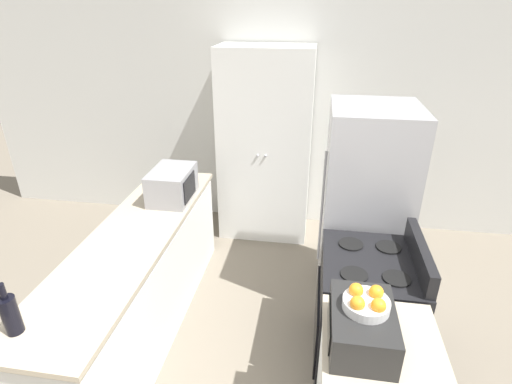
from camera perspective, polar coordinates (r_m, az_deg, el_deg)
name	(u,v)px	position (r m, az deg, el deg)	size (l,w,h in m)	color
wall_back	(277,114)	(4.55, 3.04, 11.10)	(7.00, 0.06, 2.60)	silver
counter_left	(139,284)	(3.34, -16.37, -12.53)	(0.60, 2.41, 0.89)	silver
pantry_cabinet	(265,146)	(4.32, 1.35, 6.57)	(0.96, 0.59, 2.06)	white
stove	(364,312)	(3.05, 15.24, -16.17)	(0.66, 0.73, 1.05)	black
refrigerator	(364,209)	(3.45, 15.21, -2.40)	(0.70, 0.73, 1.74)	#A3A3A8
microwave	(172,184)	(3.48, -11.86, 1.06)	(0.33, 0.46, 0.27)	#939399
wine_bottle	(10,314)	(2.46, -31.69, -14.60)	(0.09, 0.09, 0.30)	black
toaster_oven	(361,326)	(2.14, 14.83, -18.06)	(0.32, 0.45, 0.20)	black
fruit_bowl	(366,302)	(2.06, 15.50, -14.88)	(0.23, 0.23, 0.10)	silver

